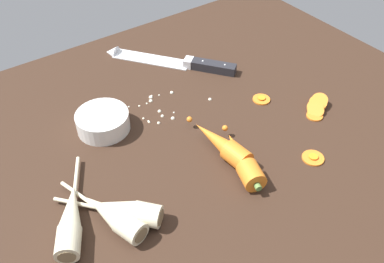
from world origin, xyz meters
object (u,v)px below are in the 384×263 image
parsnip_mid_left (125,210)px  carrot_slice_stray_mid (313,157)px  parsnip_front (113,216)px  whole_carrot_second (243,160)px  carrot_slice_stack (317,107)px  carrot_slice_stray_near (261,99)px  parsnip_mid_right (71,219)px  whole_carrot (222,144)px  prep_bowl (103,121)px  chefs_knife (167,60)px

parsnip_mid_left → carrot_slice_stray_mid: parsnip_mid_left is taller
parsnip_front → whole_carrot_second: bearing=-6.4°
carrot_slice_stack → carrot_slice_stray_near: bearing=127.1°
parsnip_mid_left → parsnip_mid_right: (-8.11, 3.62, -0.00)cm
whole_carrot → parsnip_mid_left: (-23.17, -2.83, -0.12)cm
parsnip_mid_right → whole_carrot_second: bearing=-11.3°
carrot_slice_stack → carrot_slice_stray_near: 12.24cm
parsnip_mid_left → parsnip_mid_right: bearing=156.0°
parsnip_mid_left → carrot_slice_stray_near: 42.37cm
parsnip_mid_right → carrot_slice_stray_near: (49.07, 7.11, -1.62)cm
parsnip_mid_left → parsnip_front: bearing=177.0°
carrot_slice_stray_near → prep_bowl: prep_bowl is taller
parsnip_mid_right → carrot_slice_stray_mid: size_ratio=4.78×
carrot_slice_stack → prep_bowl: bearing=152.1°
parsnip_front → carrot_slice_stray_near: (43.12, 10.61, -1.62)cm
prep_bowl → parsnip_mid_right: bearing=-129.1°
whole_carrot_second → carrot_slice_stack: bearing=8.6°
parsnip_mid_left → carrot_slice_stack: bearing=1.2°
carrot_slice_stray_near → parsnip_mid_right: bearing=-171.8°
parsnip_mid_right → carrot_slice_stray_mid: bearing=-15.7°
prep_bowl → carrot_slice_stack: bearing=-27.9°
prep_bowl → carrot_slice_stray_near: bearing=-19.6°
parsnip_mid_left → prep_bowl: same height
chefs_knife → carrot_slice_stray_near: bearing=-70.4°
whole_carrot_second → carrot_slice_stray_mid: 14.37cm
parsnip_mid_left → prep_bowl: bearing=72.0°
whole_carrot → prep_bowl: (-15.81, 19.85, 0.05)cm
whole_carrot_second → parsnip_mid_right: 32.46cm
whole_carrot_second → parsnip_front: (-25.87, 2.88, -0.12)cm
carrot_slice_stray_mid → prep_bowl: bearing=132.7°
parsnip_front → carrot_slice_stack: 50.51cm
carrot_slice_stray_near → carrot_slice_stack: bearing=-52.9°
carrot_slice_stray_near → parsnip_front: bearing=-166.2°
carrot_slice_stack → carrot_slice_stray_mid: size_ratio=1.72×
parsnip_mid_left → carrot_slice_stray_near: bearing=14.7°
parsnip_mid_left → parsnip_mid_right: 8.88cm
chefs_knife → parsnip_front: bearing=-133.3°
parsnip_front → prep_bowl: size_ratio=1.75×
chefs_knife → carrot_slice_stack: carrot_slice_stack is taller
parsnip_mid_left → carrot_slice_stray_mid: bearing=-13.7°
whole_carrot → carrot_slice_stray_near: whole_carrot is taller
whole_carrot_second → carrot_slice_stray_mid: whole_carrot_second is taller
parsnip_mid_left → carrot_slice_stack: (48.34, 0.97, -1.13)cm
parsnip_mid_left → carrot_slice_stray_mid: 37.69cm
parsnip_front → carrot_slice_stray_near: bearing=13.8°
chefs_knife → carrot_slice_stack: size_ratio=4.00×
parsnip_mid_right → prep_bowl: 24.55cm
carrot_slice_stray_mid → carrot_slice_stack: bearing=40.1°
chefs_knife → whole_carrot_second: whole_carrot_second is taller
parsnip_mid_right → carrot_slice_stack: bearing=-2.7°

